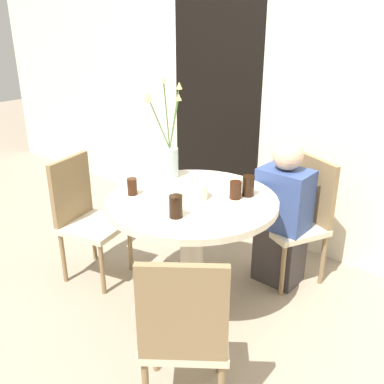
% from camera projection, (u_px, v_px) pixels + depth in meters
% --- Properties ---
extents(ground_plane, '(16.00, 16.00, 0.00)m').
position_uv_depth(ground_plane, '(192.00, 303.00, 2.87)').
color(ground_plane, gray).
extents(wall_back, '(8.00, 0.05, 2.60)m').
position_uv_depth(wall_back, '(293.00, 86.00, 3.20)').
color(wall_back, beige).
rests_on(wall_back, ground_plane).
extents(doorway_panel, '(0.90, 0.01, 2.05)m').
position_uv_depth(doorway_panel, '(215.00, 111.00, 3.70)').
color(doorway_panel, black).
rests_on(doorway_panel, ground_plane).
extents(dining_table, '(1.04, 1.04, 0.76)m').
position_uv_depth(dining_table, '(192.00, 223.00, 2.64)').
color(dining_table, beige).
rests_on(dining_table, ground_plane).
extents(chair_near_front, '(0.53, 0.53, 0.89)m').
position_uv_depth(chair_near_front, '(301.00, 214.00, 3.00)').
color(chair_near_front, beige).
rests_on(chair_near_front, ground_plane).
extents(chair_far_back, '(0.49, 0.49, 0.89)m').
position_uv_depth(chair_far_back, '(85.00, 213.00, 3.02)').
color(chair_far_back, beige).
rests_on(chair_far_back, ground_plane).
extents(chair_right_flank, '(0.56, 0.56, 0.89)m').
position_uv_depth(chair_right_flank, '(184.00, 329.00, 1.90)').
color(chair_right_flank, beige).
rests_on(chair_right_flank, ground_plane).
extents(birthday_cake, '(0.19, 0.19, 0.14)m').
position_uv_depth(birthday_cake, '(192.00, 191.00, 2.56)').
color(birthday_cake, white).
rests_on(birthday_cake, dining_table).
extents(flower_vase, '(0.20, 0.28, 0.69)m').
position_uv_depth(flower_vase, '(169.00, 153.00, 2.85)').
color(flower_vase, '#9EB2AD').
rests_on(flower_vase, dining_table).
extents(side_plate, '(0.21, 0.21, 0.01)m').
position_uv_depth(side_plate, '(195.00, 184.00, 2.79)').
color(side_plate, silver).
rests_on(side_plate, dining_table).
extents(drink_glass_0, '(0.07, 0.07, 0.13)m').
position_uv_depth(drink_glass_0, '(248.00, 186.00, 2.59)').
color(drink_glass_0, black).
rests_on(drink_glass_0, dining_table).
extents(drink_glass_1, '(0.07, 0.07, 0.11)m').
position_uv_depth(drink_glass_1, '(235.00, 190.00, 2.56)').
color(drink_glass_1, '#33190C').
rests_on(drink_glass_1, dining_table).
extents(drink_glass_2, '(0.06, 0.06, 0.10)m').
position_uv_depth(drink_glass_2, '(132.00, 187.00, 2.61)').
color(drink_glass_2, '#33190C').
rests_on(drink_glass_2, dining_table).
extents(drink_glass_3, '(0.07, 0.07, 0.13)m').
position_uv_depth(drink_glass_3, '(176.00, 206.00, 2.31)').
color(drink_glass_3, black).
rests_on(drink_glass_3, dining_table).
extents(person_woman, '(0.34, 0.24, 1.05)m').
position_uv_depth(person_woman, '(282.00, 218.00, 2.94)').
color(person_woman, '#383333').
rests_on(person_woman, ground_plane).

